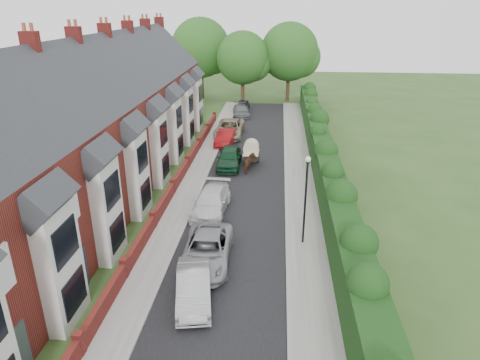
% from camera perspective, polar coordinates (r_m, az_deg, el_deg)
% --- Properties ---
extents(ground, '(140.00, 140.00, 0.00)m').
position_cam_1_polar(ground, '(21.01, -0.73, -13.67)').
color(ground, '#2D4C1E').
rests_on(ground, ground).
extents(road, '(6.00, 58.00, 0.02)m').
position_cam_1_polar(road, '(30.58, 0.44, -1.41)').
color(road, black).
rests_on(road, ground).
extents(pavement_hedge_side, '(2.20, 58.00, 0.12)m').
position_cam_1_polar(pavement_hedge_side, '(30.53, 8.13, -1.59)').
color(pavement_hedge_side, gray).
rests_on(pavement_hedge_side, ground).
extents(pavement_house_side, '(1.70, 58.00, 0.12)m').
position_cam_1_polar(pavement_house_side, '(31.09, -6.65, -1.06)').
color(pavement_house_side, gray).
rests_on(pavement_house_side, ground).
extents(kerb_hedge_side, '(0.18, 58.00, 0.13)m').
position_cam_1_polar(kerb_hedge_side, '(30.49, 6.16, -1.51)').
color(kerb_hedge_side, '#9A9A94').
rests_on(kerb_hedge_side, ground).
extents(kerb_house_side, '(0.18, 58.00, 0.13)m').
position_cam_1_polar(kerb_house_side, '(30.94, -5.20, -1.10)').
color(kerb_house_side, '#9A9A94').
rests_on(kerb_house_side, ground).
extents(hedge, '(2.10, 58.00, 2.85)m').
position_cam_1_polar(hedge, '(30.11, 11.71, 0.98)').
color(hedge, '#113310').
rests_on(hedge, ground).
extents(terrace_row, '(9.05, 40.50, 11.50)m').
position_cam_1_polar(terrace_row, '(30.73, -19.48, 6.24)').
color(terrace_row, maroon).
rests_on(terrace_row, ground).
extents(garden_wall_row, '(0.35, 40.35, 1.10)m').
position_cam_1_polar(garden_wall_row, '(30.26, -8.91, -1.04)').
color(garden_wall_row, maroon).
rests_on(garden_wall_row, ground).
extents(lamppost, '(0.32, 0.32, 5.16)m').
position_cam_1_polar(lamppost, '(22.82, 8.79, -1.29)').
color(lamppost, black).
rests_on(lamppost, ground).
extents(tree_far_left, '(7.14, 6.80, 9.29)m').
position_cam_1_polar(tree_far_left, '(57.51, 0.73, 15.80)').
color(tree_far_left, '#332316').
rests_on(tree_far_left, ground).
extents(tree_far_right, '(7.98, 7.60, 10.31)m').
position_cam_1_polar(tree_far_right, '(59.28, 6.97, 16.43)').
color(tree_far_right, '#332316').
rests_on(tree_far_right, ground).
extents(tree_far_back, '(8.40, 8.00, 10.82)m').
position_cam_1_polar(tree_far_back, '(61.12, -4.85, 16.97)').
color(tree_far_back, '#332316').
rests_on(tree_far_back, ground).
extents(car_silver_a, '(2.22, 4.41, 1.39)m').
position_cam_1_polar(car_silver_a, '(19.75, -6.20, -13.99)').
color(car_silver_a, '#A4A4A9').
rests_on(car_silver_a, ground).
extents(car_silver_b, '(2.54, 5.32, 1.47)m').
position_cam_1_polar(car_silver_b, '(22.18, -4.46, -9.31)').
color(car_silver_b, '#95979C').
rests_on(car_silver_b, ground).
extents(car_white, '(2.30, 5.06, 1.44)m').
position_cam_1_polar(car_white, '(27.34, -3.87, -2.86)').
color(car_white, silver).
rests_on(car_white, ground).
extents(car_green, '(1.94, 4.68, 1.58)m').
position_cam_1_polar(car_green, '(34.82, -1.44, 3.01)').
color(car_green, '#113920').
rests_on(car_green, ground).
extents(car_red, '(1.94, 4.39, 1.40)m').
position_cam_1_polar(car_red, '(40.63, -1.83, 5.74)').
color(car_red, maroon).
rests_on(car_red, ground).
extents(car_beige, '(2.74, 5.80, 1.60)m').
position_cam_1_polar(car_beige, '(43.17, -1.40, 6.89)').
color(car_beige, tan).
rests_on(car_beige, ground).
extents(car_grey, '(2.52, 4.69, 1.29)m').
position_cam_1_polar(car_grey, '(51.30, 0.14, 9.23)').
color(car_grey, slate).
rests_on(car_grey, ground).
extents(car_black, '(1.59, 3.86, 1.31)m').
position_cam_1_polar(car_black, '(53.99, 0.38, 9.91)').
color(car_black, black).
rests_on(car_black, ground).
extents(horse, '(0.96, 1.78, 1.44)m').
position_cam_1_polar(horse, '(33.64, 1.28, 2.17)').
color(horse, '#452A19').
rests_on(horse, ground).
extents(horse_cart, '(1.32, 2.91, 2.10)m').
position_cam_1_polar(horse_cart, '(35.21, 1.50, 3.93)').
color(horse_cart, black).
rests_on(horse_cart, ground).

